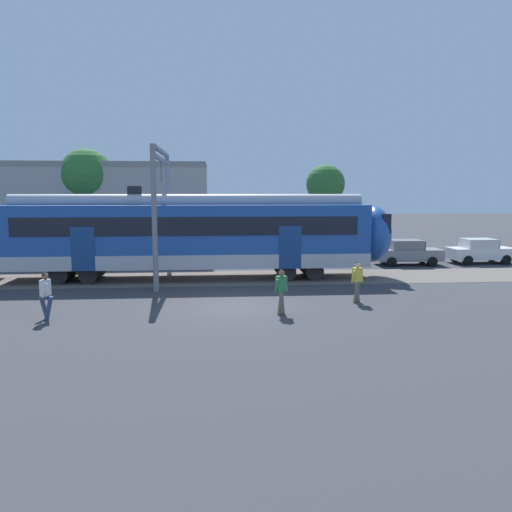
% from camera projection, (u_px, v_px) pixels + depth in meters
% --- Properties ---
extents(ground_plane, '(160.00, 160.00, 0.00)m').
position_uv_depth(ground_plane, '(236.00, 306.00, 19.51)').
color(ground_plane, '#38383D').
extents(pedestrian_white, '(0.61, 0.60, 1.67)m').
position_uv_depth(pedestrian_white, '(46.00, 293.00, 17.34)').
color(pedestrian_white, navy).
rests_on(pedestrian_white, ground).
extents(pedestrian_green, '(0.53, 0.70, 1.67)m').
position_uv_depth(pedestrian_green, '(281.00, 288.00, 18.08)').
color(pedestrian_green, '#6B6051').
rests_on(pedestrian_green, ground).
extents(pedestrian_yellow, '(0.54, 0.69, 1.67)m').
position_uv_depth(pedestrian_yellow, '(357.00, 279.00, 20.03)').
color(pedestrian_yellow, '#6B6051').
rests_on(pedestrian_yellow, ground).
extents(parked_car_grey, '(4.03, 1.82, 1.54)m').
position_uv_depth(parked_car_grey, '(407.00, 252.00, 30.41)').
color(parked_car_grey, gray).
rests_on(parked_car_grey, ground).
extents(parked_car_white, '(4.05, 1.85, 1.54)m').
position_uv_depth(parked_car_white, '(480.00, 251.00, 31.14)').
color(parked_car_white, silver).
rests_on(parked_car_white, ground).
extents(catenary_gantry, '(0.24, 6.64, 6.53)m').
position_uv_depth(catenary_gantry, '(162.00, 194.00, 25.02)').
color(catenary_gantry, gray).
rests_on(catenary_gantry, ground).
extents(background_building, '(20.08, 5.00, 9.20)m').
position_uv_depth(background_building, '(60.00, 210.00, 34.30)').
color(background_building, gray).
rests_on(background_building, ground).
extents(street_tree_right, '(3.04, 3.04, 6.59)m').
position_uv_depth(street_tree_right, '(325.00, 184.00, 39.22)').
color(street_tree_right, brown).
rests_on(street_tree_right, ground).
extents(street_tree_left, '(3.45, 3.45, 7.27)m').
position_uv_depth(street_tree_left, '(87.00, 176.00, 32.79)').
color(street_tree_left, brown).
rests_on(street_tree_left, ground).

